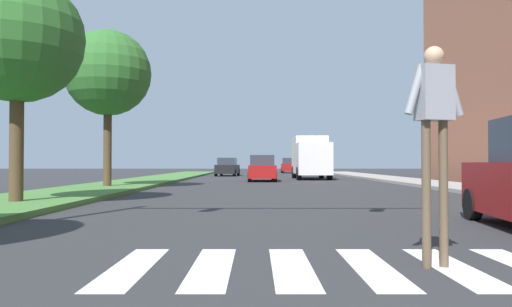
{
  "coord_description": "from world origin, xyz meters",
  "views": [
    {
      "loc": [
        -0.85,
        3.31,
        1.17
      ],
      "look_at": [
        -0.88,
        22.38,
        1.55
      ],
      "focal_mm": 33.59,
      "sensor_mm": 36.0,
      "label": 1
    }
  ],
  "objects": [
    {
      "name": "sidewalk_right",
      "position": [
        8.42,
        28.0,
        0.07
      ],
      "size": [
        3.0,
        64.0,
        0.15
      ],
      "primitive_type": "cube",
      "color": "#9E9991",
      "rests_on": "ground_plane"
    },
    {
      "name": "ground_plane",
      "position": [
        0.0,
        30.0,
        0.0
      ],
      "size": [
        140.0,
        140.0,
        0.0
      ],
      "primitive_type": "plane",
      "color": "#2D2D30"
    },
    {
      "name": "sedan_far_horizon",
      "position": [
        3.03,
        59.2,
        0.81
      ],
      "size": [
        1.93,
        4.31,
        1.75
      ],
      "color": "maroon",
      "rests_on": "ground_plane"
    },
    {
      "name": "truck_box_delivery",
      "position": [
        3.11,
        38.1,
        1.63
      ],
      "size": [
        2.4,
        6.2,
        3.1
      ],
      "color": "silver",
      "rests_on": "ground_plane"
    },
    {
      "name": "tree_far",
      "position": [
        -7.48,
        24.63,
        5.17
      ],
      "size": [
        3.82,
        3.82,
        6.96
      ],
      "color": "#4C3823",
      "rests_on": "median_strip"
    },
    {
      "name": "pedestrian_performer",
      "position": [
        1.16,
        8.69,
        1.66
      ],
      "size": [
        0.74,
        0.33,
        2.49
      ],
      "color": "brown",
      "rests_on": "ground_plane"
    },
    {
      "name": "sedan_distant",
      "position": [
        -3.41,
        46.32,
        0.76
      ],
      "size": [
        2.09,
        4.31,
        1.62
      ],
      "color": "black",
      "rests_on": "ground_plane"
    },
    {
      "name": "tree_mid",
      "position": [
        -7.27,
        16.11,
        4.52
      ],
      "size": [
        3.49,
        3.49,
        6.14
      ],
      "color": "#4C3823",
      "rests_on": "median_strip"
    },
    {
      "name": "sedan_midblock",
      "position": [
        -0.47,
        34.01,
        0.77
      ],
      "size": [
        1.78,
        4.12,
        1.66
      ],
      "color": "maroon",
      "rests_on": "ground_plane"
    },
    {
      "name": "median_strip",
      "position": [
        -7.5,
        28.0,
        0.07
      ],
      "size": [
        3.71,
        64.0,
        0.15
      ],
      "primitive_type": "cube",
      "color": "#477A38",
      "rests_on": "ground_plane"
    },
    {
      "name": "crosswalk",
      "position": [
        0.0,
        8.7,
        0.0
      ],
      "size": [
        4.95,
        2.2,
        0.01
      ],
      "color": "silver",
      "rests_on": "ground_plane"
    }
  ]
}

